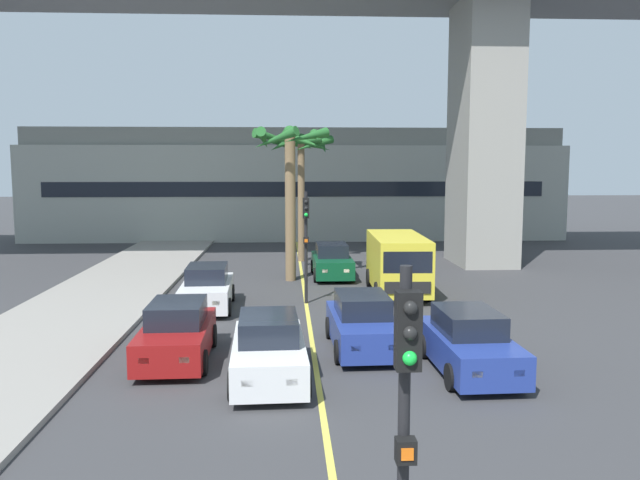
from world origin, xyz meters
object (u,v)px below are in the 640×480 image
object	(u,v)px
palm_tree_mid_median	(290,162)
car_queue_second	(177,334)
traffic_light_median_near	(405,418)
palm_tree_near_median	(301,156)
car_queue_fourth	(207,289)
car_queue_fifth	(363,324)
car_queue_front	(469,344)
car_queue_sixth	(332,262)
car_queue_third	(269,351)
traffic_light_median_far	(306,232)
delivery_van	(397,262)

from	to	relation	value
palm_tree_mid_median	car_queue_second	bearing A→B (deg)	-104.76
traffic_light_median_near	palm_tree_near_median	xyz separation A→B (m)	(-0.33, 28.58, 2.95)
car_queue_fourth	car_queue_fifth	size ratio (longest dim) A/B	1.00
palm_tree_mid_median	car_queue_fourth	bearing A→B (deg)	-118.82
car_queue_front	car_queue_fifth	bearing A→B (deg)	138.48
car_queue_sixth	car_queue_third	bearing A→B (deg)	-100.15
car_queue_third	car_queue_fifth	world-z (taller)	same
palm_tree_near_median	palm_tree_mid_median	bearing A→B (deg)	-95.88
traffic_light_median_far	car_queue_third	bearing A→B (deg)	-97.83
car_queue_second	car_queue_fourth	world-z (taller)	same
car_queue_fifth	car_queue_sixth	size ratio (longest dim) A/B	1.01
car_queue_second	car_queue_third	xyz separation A→B (m)	(2.48, -1.70, 0.00)
palm_tree_near_median	car_queue_third	bearing A→B (deg)	-93.68
car_queue_second	car_queue_sixth	world-z (taller)	same
delivery_van	traffic_light_median_far	xyz separation A→B (m)	(-3.74, -1.74, 1.43)
palm_tree_near_median	palm_tree_mid_median	size ratio (longest dim) A/B	0.99
traffic_light_median_near	traffic_light_median_far	size ratio (longest dim) A/B	1.00
car_queue_front	palm_tree_near_median	distance (m)	20.07
car_queue_sixth	car_queue_fifth	bearing A→B (deg)	-89.93
car_queue_second	car_queue_sixth	xyz separation A→B (m)	(5.03, 12.59, 0.00)
car_queue_sixth	delivery_van	bearing A→B (deg)	-59.32
car_queue_fourth	car_queue_fifth	bearing A→B (deg)	-47.66
delivery_van	palm_tree_near_median	distance (m)	10.75
car_queue_sixth	traffic_light_median_far	distance (m)	6.22
car_queue_front	car_queue_second	bearing A→B (deg)	169.54
car_queue_third	traffic_light_median_far	bearing A→B (deg)	82.17
car_queue_front	car_queue_third	size ratio (longest dim) A/B	1.00
car_queue_third	traffic_light_median_near	bearing A→B (deg)	-80.23
car_queue_second	car_queue_sixth	bearing A→B (deg)	68.20
car_queue_third	car_queue_fourth	distance (m)	8.32
car_queue_second	palm_tree_near_median	distance (m)	18.76
car_queue_third	delivery_van	bearing A→B (deg)	64.48
traffic_light_median_near	car_queue_third	bearing A→B (deg)	99.77
traffic_light_median_far	car_queue_fifth	bearing A→B (deg)	-77.11
car_queue_third	palm_tree_mid_median	distance (m)	14.33
car_queue_second	traffic_light_median_far	xyz separation A→B (m)	(3.65, 6.86, 1.99)
palm_tree_near_median	car_queue_fifth	bearing A→B (deg)	-85.53
car_queue_front	car_queue_third	bearing A→B (deg)	-176.26
car_queue_third	palm_tree_near_median	world-z (taller)	palm_tree_near_median
car_queue_fourth	traffic_light_median_far	xyz separation A→B (m)	(3.61, 0.60, 1.99)
delivery_van	palm_tree_mid_median	size ratio (longest dim) A/B	0.77
car_queue_second	delivery_van	xyz separation A→B (m)	(7.40, 8.60, 0.57)
car_queue_third	car_queue_fourth	bearing A→B (deg)	106.98
car_queue_second	palm_tree_near_median	size ratio (longest dim) A/B	0.60
car_queue_third	palm_tree_near_median	size ratio (longest dim) A/B	0.61
car_queue_sixth	delivery_van	distance (m)	4.67
car_queue_third	traffic_light_median_far	xyz separation A→B (m)	(1.18, 8.57, 1.99)
car_queue_front	car_queue_second	distance (m)	7.59
car_queue_third	palm_tree_near_median	bearing A→B (deg)	86.32
car_queue_front	delivery_van	xyz separation A→B (m)	(-0.07, 9.98, 0.57)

